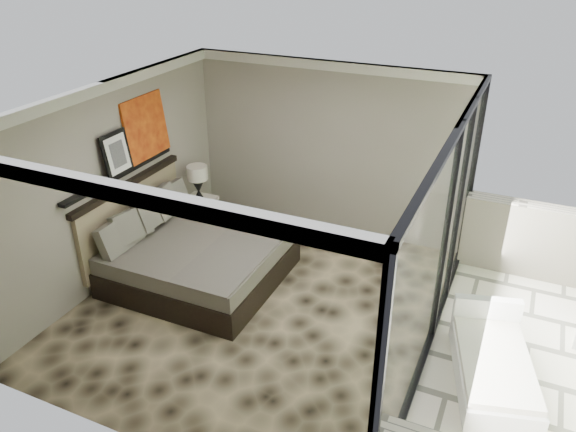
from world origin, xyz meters
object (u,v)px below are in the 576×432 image
at_px(lounger, 493,365).
at_px(table_lamp, 198,179).
at_px(bed, 193,255).
at_px(nightstand, 200,214).

bearing_deg(lounger, table_lamp, 145.69).
xyz_separation_m(table_lamp, lounger, (4.90, -1.72, -0.72)).
height_order(table_lamp, lounger, table_lamp).
relative_size(bed, nightstand, 4.65).
xyz_separation_m(bed, nightstand, (-0.75, 1.35, -0.12)).
xyz_separation_m(bed, table_lamp, (-0.71, 1.31, 0.54)).
bearing_deg(bed, nightstand, 118.96).
bearing_deg(bed, lounger, -5.56).
bearing_deg(table_lamp, lounger, -19.31).
bearing_deg(lounger, nightstand, 145.37).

